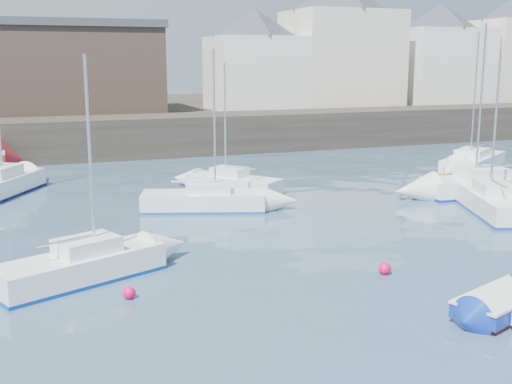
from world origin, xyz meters
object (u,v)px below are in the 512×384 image
object	(u,v)px
sailboat_d	(485,185)
buoy_mid	(385,274)
blue_dinghy	(502,303)
sailboat_c	(493,204)
buoy_far	(175,204)
buoy_near	(129,298)
sailboat_f	(233,183)
sailboat_g	(473,162)
sailboat_a	(81,266)
sailboat_b	(204,200)

from	to	relation	value
sailboat_d	buoy_mid	distance (m)	15.55
blue_dinghy	sailboat_c	distance (m)	12.83
sailboat_d	buoy_far	world-z (taller)	sailboat_d
blue_dinghy	sailboat_d	xyz separation A→B (m)	(10.98, 13.86, 0.19)
sailboat_d	buoy_near	xyz separation A→B (m)	(-20.94, -8.78, -0.55)
sailboat_f	buoy_far	distance (m)	4.17
sailboat_f	buoy_mid	world-z (taller)	sailboat_f
sailboat_d	buoy_mid	xyz separation A→B (m)	(-12.25, -9.56, -0.55)
blue_dinghy	sailboat_g	world-z (taller)	sailboat_g
sailboat_f	sailboat_g	world-z (taller)	sailboat_g
sailboat_a	sailboat_c	bearing A→B (deg)	7.80
sailboat_c	buoy_near	distance (m)	18.74
blue_dinghy	buoy_mid	xyz separation A→B (m)	(-1.27, 4.30, -0.36)
sailboat_b	buoy_near	distance (m)	12.00
buoy_mid	sailboat_c	bearing A→B (deg)	30.82
sailboat_c	sailboat_g	size ratio (longest dim) A/B	0.82
sailboat_c	buoy_mid	xyz separation A→B (m)	(-9.41, -5.62, -0.57)
sailboat_a	buoy_near	world-z (taller)	sailboat_a
blue_dinghy	sailboat_a	bearing A→B (deg)	146.93
buoy_mid	buoy_far	world-z (taller)	buoy_mid
sailboat_a	sailboat_f	world-z (taller)	sailboat_a
sailboat_b	buoy_far	distance (m)	2.19
sailboat_a	buoy_far	xyz separation A→B (m)	(5.68, 10.36, -0.53)
sailboat_c	sailboat_g	distance (m)	13.47
buoy_far	blue_dinghy	bearing A→B (deg)	-72.72
sailboat_f	buoy_far	bearing A→B (deg)	-154.83
buoy_mid	blue_dinghy	bearing A→B (deg)	-73.50
sailboat_b	sailboat_g	world-z (taller)	sailboat_g
sailboat_f	sailboat_g	distance (m)	17.69
blue_dinghy	buoy_near	bearing A→B (deg)	152.94
blue_dinghy	sailboat_c	bearing A→B (deg)	50.62
sailboat_a	buoy_far	bearing A→B (deg)	61.25
sailboat_c	buoy_near	bearing A→B (deg)	-165.05
buoy_near	blue_dinghy	bearing A→B (deg)	-27.06
sailboat_g	sailboat_a	bearing A→B (deg)	-153.19
sailboat_c	buoy_near	xyz separation A→B (m)	(-18.09, -4.83, -0.57)
buoy_near	buoy_far	size ratio (longest dim) A/B	1.01
sailboat_f	buoy_mid	bearing A→B (deg)	-88.24
sailboat_c	sailboat_f	world-z (taller)	sailboat_c
sailboat_d	sailboat_a	bearing A→B (deg)	-163.43
buoy_far	buoy_mid	bearing A→B (deg)	-72.47
blue_dinghy	sailboat_b	xyz separation A→B (m)	(-4.48, 15.75, 0.15)
sailboat_g	buoy_far	distance (m)	21.62
sailboat_b	buoy_near	size ratio (longest dim) A/B	19.00
sailboat_g	buoy_near	distance (m)	30.32
sailboat_b	buoy_mid	bearing A→B (deg)	-74.37
buoy_mid	buoy_near	bearing A→B (deg)	174.83
sailboat_b	sailboat_g	size ratio (longest dim) A/B	0.86
sailboat_g	sailboat_f	bearing A→B (deg)	-174.99
sailboat_f	buoy_mid	distance (m)	15.11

